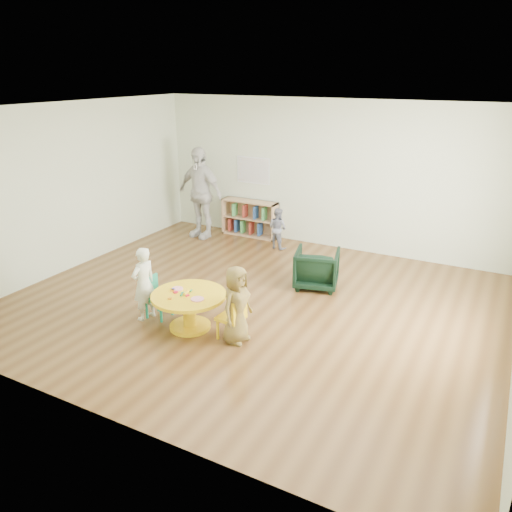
# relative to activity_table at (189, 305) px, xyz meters

# --- Properties ---
(room) EXTENTS (7.10, 7.00, 2.80)m
(room) POSITION_rel_activity_table_xyz_m (0.41, 1.06, 1.55)
(room) COLOR brown
(room) RESTS_ON ground
(activity_table) EXTENTS (1.00, 1.00, 0.54)m
(activity_table) POSITION_rel_activity_table_xyz_m (0.00, 0.00, 0.00)
(activity_table) COLOR yellow
(activity_table) RESTS_ON ground
(kid_chair_left) EXTENTS (0.31, 0.31, 0.58)m
(kid_chair_left) POSITION_rel_activity_table_xyz_m (-0.61, 0.07, -0.03)
(kid_chair_left) COLOR #1B9670
(kid_chair_left) RESTS_ON ground
(kid_chair_right) EXTENTS (0.33, 0.33, 0.58)m
(kid_chair_right) POSITION_rel_activity_table_xyz_m (0.67, 0.03, -0.03)
(kid_chair_right) COLOR yellow
(kid_chair_right) RESTS_ON ground
(bookshelf) EXTENTS (1.20, 0.30, 0.75)m
(bookshelf) POSITION_rel_activity_table_xyz_m (-1.22, 3.92, 0.02)
(bookshelf) COLOR tan
(bookshelf) RESTS_ON ground
(alphabet_poster) EXTENTS (0.74, 0.01, 0.54)m
(alphabet_poster) POSITION_rel_activity_table_xyz_m (-1.20, 4.05, 1.01)
(alphabet_poster) COLOR white
(alphabet_poster) RESTS_ON ground
(armchair) EXTENTS (0.82, 0.83, 0.62)m
(armchair) POSITION_rel_activity_table_xyz_m (1.00, 2.08, -0.03)
(armchair) COLOR black
(armchair) RESTS_ON ground
(child_left) EXTENTS (0.32, 0.42, 1.05)m
(child_left) POSITION_rel_activity_table_xyz_m (-0.70, -0.06, 0.18)
(child_left) COLOR white
(child_left) RESTS_ON ground
(child_right) EXTENTS (0.37, 0.53, 1.02)m
(child_right) POSITION_rel_activity_table_xyz_m (0.73, 0.00, 0.17)
(child_right) COLOR gold
(child_right) RESTS_ON ground
(toddler) EXTENTS (0.45, 0.39, 0.80)m
(toddler) POSITION_rel_activity_table_xyz_m (-0.35, 3.45, 0.06)
(toddler) COLOR #1A2241
(toddler) RESTS_ON ground
(adult_caretaker) EXTENTS (1.14, 0.60, 1.85)m
(adult_caretaker) POSITION_rel_activity_table_xyz_m (-2.08, 3.38, 0.58)
(adult_caretaker) COLOR silver
(adult_caretaker) RESTS_ON ground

